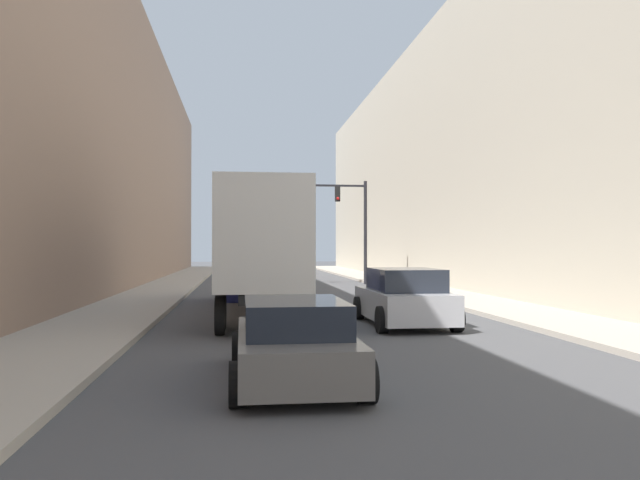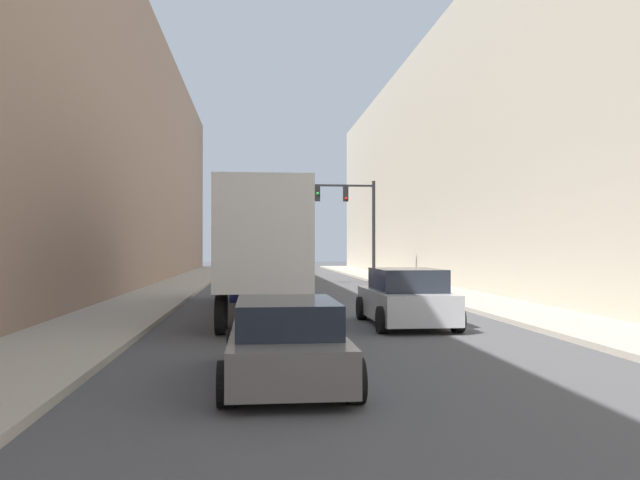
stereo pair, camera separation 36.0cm
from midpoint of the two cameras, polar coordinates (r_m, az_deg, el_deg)
name	(u,v)px [view 1 (the left image)]	position (r m, az deg, el deg)	size (l,w,h in m)	color
sidewalk_right	(428,291)	(31.30, 9.50, -4.60)	(3.04, 80.00, 0.15)	#B2A899
sidewalk_left	(156,293)	(30.26, -15.07, -4.72)	(3.04, 80.00, 0.15)	#B2A899
building_right	(514,141)	(33.25, 17.03, 8.63)	(6.00, 80.00, 15.17)	#BCB29E
building_left	(56,125)	(31.64, -23.28, 9.65)	(6.00, 80.00, 15.73)	#997A66
semi_truck	(257,247)	(21.18, -6.24, -0.62)	(2.44, 13.11, 3.99)	silver
sedan_car	(294,342)	(10.39, -3.43, -9.31)	(2.05, 4.40, 1.36)	slate
suv_car	(404,298)	(17.92, 7.10, -5.31)	(2.23, 4.46, 1.62)	#B7B7BC
traffic_signal_gantry	(335,210)	(37.63, 1.06, 2.78)	(6.95, 0.35, 6.26)	black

